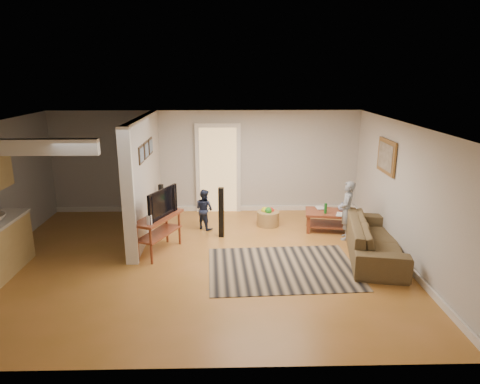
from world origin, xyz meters
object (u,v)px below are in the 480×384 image
object	(u,v)px
speaker_left	(221,212)
child	(345,238)
speaker_right	(162,203)
toddler	(205,228)
coffee_table	(332,216)
tv_console	(159,220)
toy_basket	(268,217)
sofa	(373,256)

from	to	relation	value
speaker_left	child	bearing A→B (deg)	3.33
speaker_right	toddler	world-z (taller)	speaker_right
child	toddler	world-z (taller)	child
speaker_right	coffee_table	bearing A→B (deg)	8.45
speaker_right	tv_console	bearing A→B (deg)	-64.30
tv_console	speaker_right	size ratio (longest dim) A/B	1.39
speaker_left	speaker_right	bearing A→B (deg)	152.28
child	speaker_left	bearing A→B (deg)	-77.17
tv_console	toy_basket	world-z (taller)	tv_console
tv_console	speaker_right	world-z (taller)	tv_console
tv_console	child	bearing A→B (deg)	33.23
sofa	coffee_table	bearing A→B (deg)	30.05
sofa	toy_basket	distance (m)	2.55
child	toddler	size ratio (longest dim) A/B	1.37
toy_basket	speaker_right	bearing A→B (deg)	172.90
toddler	speaker_right	bearing A→B (deg)	15.59
tv_console	speaker_right	xyz separation A→B (m)	(-0.23, 1.79, -0.22)
tv_console	toy_basket	bearing A→B (deg)	57.41
sofa	child	bearing A→B (deg)	29.29
sofa	toy_basket	world-z (taller)	toy_basket
coffee_table	toy_basket	size ratio (longest dim) A/B	2.39
sofa	coffee_table	world-z (taller)	coffee_table
coffee_table	child	bearing A→B (deg)	-69.33
speaker_left	toy_basket	world-z (taller)	speaker_left
child	speaker_right	bearing A→B (deg)	-89.38
tv_console	speaker_left	bearing A→B (deg)	58.41
sofa	child	xyz separation A→B (m)	(-0.30, 0.90, 0.00)
tv_console	sofa	bearing A→B (deg)	19.99
sofa	tv_console	world-z (taller)	tv_console
speaker_right	child	size ratio (longest dim) A/B	0.73
toy_basket	toddler	world-z (taller)	same
sofa	speaker_left	size ratio (longest dim) A/B	2.17
coffee_table	child	xyz separation A→B (m)	(0.18, -0.49, -0.34)
coffee_table	speaker_left	xyz separation A→B (m)	(-2.42, -0.31, 0.20)
speaker_left	child	xyz separation A→B (m)	(2.60, -0.17, -0.54)
coffee_table	toddler	bearing A→B (deg)	176.12
sofa	toddler	xyz separation A→B (m)	(-3.29, 1.57, 0.00)
speaker_left	toddler	bearing A→B (deg)	134.75
speaker_right	child	distance (m)	4.19
toy_basket	child	size ratio (longest dim) A/B	0.41
speaker_left	toy_basket	xyz separation A→B (m)	(1.05, 0.67, -0.35)
coffee_table	speaker_right	size ratio (longest dim) A/B	1.34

